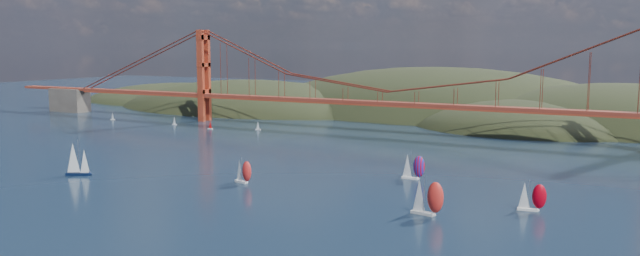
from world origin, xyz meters
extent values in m
plane|color=black|center=(0.00, 0.00, 0.00)|extent=(1200.00, 1200.00, 0.00)
ellipsoid|color=black|center=(-140.00, 260.00, -11.20)|extent=(240.00, 140.00, 64.00)
ellipsoid|color=black|center=(-10.00, 300.00, -16.80)|extent=(300.00, 180.00, 96.00)
ellipsoid|color=black|center=(110.00, 270.00, -13.30)|extent=(220.00, 140.00, 76.00)
ellipsoid|color=black|center=(60.00, 240.00, -8.40)|extent=(140.00, 110.00, 48.00)
ellipsoid|color=black|center=(-230.00, 290.00, -7.70)|extent=(200.00, 140.00, 44.00)
cube|color=maroon|center=(0.00, 180.00, 16.00)|extent=(440.00, 7.00, 1.60)
cube|color=#943115|center=(0.00, 180.00, 14.80)|extent=(440.00, 7.00, 0.80)
cube|color=#943115|center=(-120.00, 180.00, 27.50)|extent=(4.00, 8.50, 55.00)
cube|color=#4C443D|center=(-238.00, 180.00, 8.00)|extent=(28.00, 12.00, 16.00)
cube|color=maroon|center=(-250.00, 180.00, 16.00)|extent=(60.00, 7.00, 1.60)
cube|color=black|center=(-57.86, 30.08, 0.49)|extent=(8.34, 5.85, 0.99)
cylinder|color=#99999E|center=(-57.49, 30.27, 6.92)|extent=(0.12, 0.12, 11.86)
cone|color=silver|center=(-59.17, 29.39, 6.32)|extent=(6.21, 6.21, 10.44)
cone|color=silver|center=(-55.68, 31.22, 5.14)|extent=(4.43, 4.43, 8.30)
cube|color=white|center=(0.00, 47.40, 0.32)|extent=(5.60, 3.03, 0.65)
cylinder|color=#99999E|center=(0.26, 47.32, 4.69)|extent=(0.08, 0.08, 8.09)
cone|color=silver|center=(-0.93, 47.68, 4.29)|extent=(3.77, 3.77, 7.12)
ellipsoid|color=red|center=(2.84, 46.52, 4.29)|extent=(4.30, 3.38, 6.79)
cube|color=silver|center=(66.54, 37.72, 0.40)|extent=(6.86, 2.93, 0.80)
cylinder|color=#99999E|center=(66.87, 37.67, 5.78)|extent=(0.10, 0.10, 9.96)
cone|color=silver|center=(65.36, 37.92, 5.28)|extent=(4.28, 4.28, 8.77)
ellipsoid|color=red|center=(70.15, 37.12, 5.28)|extent=(5.07, 3.65, 8.37)
cube|color=white|center=(90.97, 55.16, 0.32)|extent=(5.54, 2.08, 0.65)
cylinder|color=#99999E|center=(91.24, 55.18, 4.71)|extent=(0.08, 0.08, 8.12)
cone|color=silver|center=(90.00, 55.05, 4.30)|extent=(3.33, 3.33, 7.14)
ellipsoid|color=#C10011|center=(93.93, 55.47, 4.30)|extent=(4.02, 2.77, 6.82)
cube|color=white|center=(47.91, 79.39, 0.35)|extent=(5.88, 1.80, 0.70)
cylinder|color=#99999E|center=(48.20, 79.39, 5.08)|extent=(0.09, 0.09, 8.76)
cone|color=silver|center=(46.86, 79.42, 4.64)|extent=(3.36, 3.36, 7.71)
ellipsoid|color=red|center=(51.12, 79.30, 4.64)|extent=(4.16, 2.68, 7.36)
cube|color=silver|center=(-174.03, 157.64, 0.25)|extent=(3.00, 1.00, 0.50)
cone|color=white|center=(-174.03, 157.64, 2.60)|extent=(2.00, 2.00, 4.20)
cube|color=silver|center=(-123.77, 156.57, 0.25)|extent=(3.00, 1.00, 0.50)
cone|color=white|center=(-123.77, 156.57, 2.60)|extent=(2.00, 2.00, 4.20)
cube|color=silver|center=(-93.39, 150.90, 0.25)|extent=(3.00, 1.00, 0.50)
cone|color=red|center=(-93.39, 150.90, 2.60)|extent=(2.00, 2.00, 4.20)
cube|color=silver|center=(-68.24, 160.29, 0.25)|extent=(3.00, 1.00, 0.50)
cone|color=white|center=(-68.24, 160.29, 2.60)|extent=(2.00, 2.00, 4.20)
camera|label=1|loc=(118.95, -120.88, 45.40)|focal=35.00mm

